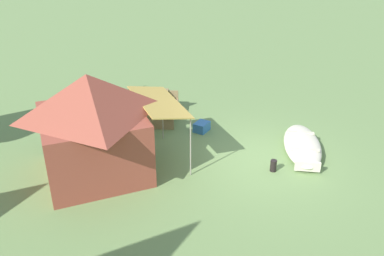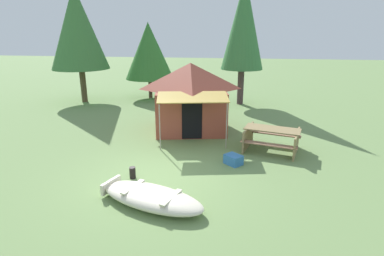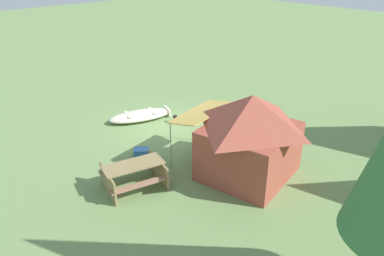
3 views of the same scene
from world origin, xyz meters
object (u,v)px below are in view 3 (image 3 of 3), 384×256
Objects in this scene: canvas_cabin_tent at (250,135)px; cooler_box at (141,153)px; fuel_can at (175,119)px; beached_rowboat at (141,115)px; picnic_table at (134,173)px.

canvas_cabin_tent is 8.22× the size of cooler_box.
fuel_can is (-2.80, -1.37, 0.01)m from cooler_box.
cooler_box is (1.90, 2.64, -0.04)m from beached_rowboat.
canvas_cabin_tent is (0.06, 5.97, 1.24)m from beached_rowboat.
beached_rowboat is at bearing -54.87° from fuel_can.
beached_rowboat is 6.10m from canvas_cabin_tent.
picnic_table is (3.18, 4.01, 0.30)m from beached_rowboat.
beached_rowboat is at bearing -128.39° from picnic_table.
canvas_cabin_tent is 1.94× the size of picnic_table.
picnic_table is at bearing 47.16° from cooler_box.
canvas_cabin_tent is 12.74× the size of fuel_can.
canvas_cabin_tent reaches higher than beached_rowboat.
picnic_table is at bearing 33.99° from fuel_can.
canvas_cabin_tent is at bearing 78.59° from fuel_can.
fuel_can is (-0.89, 1.27, -0.03)m from beached_rowboat.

